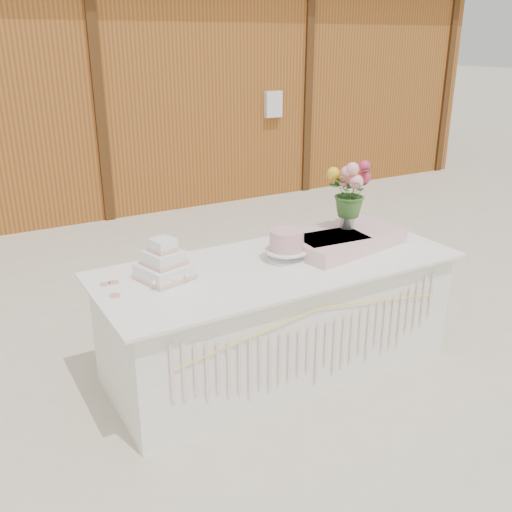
{
  "coord_description": "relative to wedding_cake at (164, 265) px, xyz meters",
  "views": [
    {
      "loc": [
        -1.87,
        -2.92,
        2.14
      ],
      "look_at": [
        0.0,
        0.3,
        0.72
      ],
      "focal_mm": 40.0,
      "sensor_mm": 36.0,
      "label": 1
    }
  ],
  "objects": [
    {
      "name": "bouquet",
      "position": [
        1.38,
        -0.02,
        0.33
      ],
      "size": [
        0.42,
        0.41,
        0.35
      ],
      "primitive_type": "imported",
      "rotation": [
        0.0,
        0.0,
        0.64
      ],
      "color": "#3A6C2B",
      "rests_on": "flower_vase"
    },
    {
      "name": "satin_runner",
      "position": [
        1.3,
        -0.08,
        -0.03
      ],
      "size": [
        0.92,
        0.63,
        0.11
      ],
      "primitive_type": "cube",
      "rotation": [
        0.0,
        0.0,
        0.17
      ],
      "color": "beige",
      "rests_on": "cake_table"
    },
    {
      "name": "cake_table",
      "position": [
        0.74,
        -0.13,
        -0.47
      ],
      "size": [
        2.4,
        1.0,
        0.77
      ],
      "color": "white",
      "rests_on": "ground"
    },
    {
      "name": "barn",
      "position": [
        0.73,
        5.87,
        0.82
      ],
      "size": [
        12.6,
        4.6,
        3.3
      ],
      "color": "#8F581E",
      "rests_on": "ground"
    },
    {
      "name": "ground",
      "position": [
        0.74,
        -0.13,
        -0.86
      ],
      "size": [
        80.0,
        80.0,
        0.0
      ],
      "primitive_type": "plane",
      "color": "beige",
      "rests_on": "ground"
    },
    {
      "name": "wedding_cake",
      "position": [
        0.0,
        0.0,
        0.0
      ],
      "size": [
        0.35,
        0.35,
        0.26
      ],
      "rotation": [
        0.0,
        0.0,
        0.27
      ],
      "color": "white",
      "rests_on": "cake_table"
    },
    {
      "name": "flower_vase",
      "position": [
        1.38,
        -0.02,
        0.09
      ],
      "size": [
        0.1,
        0.1,
        0.14
      ],
      "primitive_type": "cylinder",
      "color": "#A2A3A7",
      "rests_on": "satin_runner"
    },
    {
      "name": "pink_cake_stand",
      "position": [
        0.81,
        -0.11,
        0.03
      ],
      "size": [
        0.29,
        0.29,
        0.21
      ],
      "color": "white",
      "rests_on": "cake_table"
    },
    {
      "name": "loose_flowers",
      "position": [
        -0.3,
        -0.0,
        -0.08
      ],
      "size": [
        0.17,
        0.32,
        0.02
      ],
      "primitive_type": null,
      "rotation": [
        0.0,
        0.0,
        0.14
      ],
      "color": "pink",
      "rests_on": "cake_table"
    }
  ]
}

